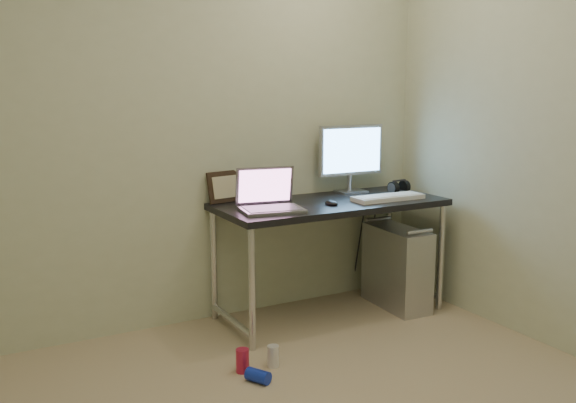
# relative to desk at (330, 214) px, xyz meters

# --- Properties ---
(wall_back) EXTENTS (3.50, 0.02, 2.50)m
(wall_back) POSITION_rel_desk_xyz_m (-0.92, 0.32, 0.59)
(wall_back) COLOR beige
(wall_back) RESTS_ON ground
(desk) EXTENTS (1.46, 0.64, 0.75)m
(desk) POSITION_rel_desk_xyz_m (0.00, 0.00, 0.00)
(desk) COLOR black
(desk) RESTS_ON ground
(tower_computer) EXTENTS (0.25, 0.53, 0.57)m
(tower_computer) POSITION_rel_desk_xyz_m (0.48, -0.09, -0.39)
(tower_computer) COLOR #A9A9AD
(tower_computer) RESTS_ON ground
(cable_a) EXTENTS (0.01, 0.16, 0.69)m
(cable_a) POSITION_rel_desk_xyz_m (0.43, 0.27, -0.26)
(cable_a) COLOR black
(cable_a) RESTS_ON ground
(cable_b) EXTENTS (0.02, 0.11, 0.71)m
(cable_b) POSITION_rel_desk_xyz_m (0.52, 0.25, -0.28)
(cable_b) COLOR black
(cable_b) RESTS_ON ground
(can_red) EXTENTS (0.09, 0.09, 0.13)m
(can_red) POSITION_rel_desk_xyz_m (-0.86, -0.51, -0.60)
(can_red) COLOR #B91D41
(can_red) RESTS_ON ground
(can_white) EXTENTS (0.08, 0.08, 0.12)m
(can_white) POSITION_rel_desk_xyz_m (-0.69, -0.53, -0.61)
(can_white) COLOR silver
(can_white) RESTS_ON ground
(can_blue) EXTENTS (0.12, 0.14, 0.07)m
(can_blue) POSITION_rel_desk_xyz_m (-0.84, -0.66, -0.63)
(can_blue) COLOR #152EC2
(can_blue) RESTS_ON ground
(laptop) EXTENTS (0.40, 0.35, 0.25)m
(laptop) POSITION_rel_desk_xyz_m (-0.47, -0.06, 0.14)
(laptop) COLOR #A3A3AA
(laptop) RESTS_ON desk
(monitor) EXTENTS (0.49, 0.15, 0.46)m
(monitor) POSITION_rel_desk_xyz_m (0.30, 0.22, 0.35)
(monitor) COLOR #A3A3AA
(monitor) RESTS_ON desk
(keyboard) EXTENTS (0.48, 0.16, 0.03)m
(keyboard) POSITION_rel_desk_xyz_m (0.35, -0.14, 0.10)
(keyboard) COLOR white
(keyboard) RESTS_ON desk
(mouse_right) EXTENTS (0.09, 0.12, 0.04)m
(mouse_right) POSITION_rel_desk_xyz_m (0.53, -0.10, 0.10)
(mouse_right) COLOR black
(mouse_right) RESTS_ON desk
(mouse_left) EXTENTS (0.07, 0.11, 0.03)m
(mouse_left) POSITION_rel_desk_xyz_m (-0.06, -0.11, 0.10)
(mouse_left) COLOR black
(mouse_left) RESTS_ON desk
(headphones) EXTENTS (0.15, 0.09, 0.10)m
(headphones) POSITION_rel_desk_xyz_m (0.63, 0.11, 0.11)
(headphones) COLOR black
(headphones) RESTS_ON desk
(picture_frame) EXTENTS (0.25, 0.11, 0.20)m
(picture_frame) POSITION_rel_desk_xyz_m (-0.60, 0.29, 0.18)
(picture_frame) COLOR black
(picture_frame) RESTS_ON desk
(webcam) EXTENTS (0.04, 0.03, 0.11)m
(webcam) POSITION_rel_desk_xyz_m (-0.35, 0.29, 0.17)
(webcam) COLOR silver
(webcam) RESTS_ON desk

